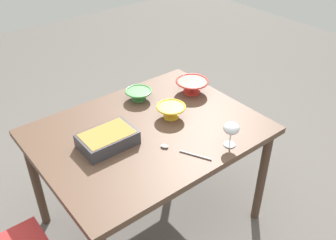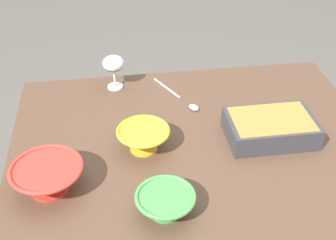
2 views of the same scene
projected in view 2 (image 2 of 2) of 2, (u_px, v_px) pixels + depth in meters
name	position (u px, v px, depth m)	size (l,w,h in m)	color
dining_table	(195.00, 158.00, 1.50)	(1.22, 0.94, 0.73)	brown
wine_glass	(114.00, 65.00, 1.68)	(0.08, 0.08, 0.14)	white
casserole_dish	(271.00, 127.00, 1.45)	(0.29, 0.19, 0.08)	#38383D
mixing_bowl	(48.00, 177.00, 1.25)	(0.21, 0.21, 0.08)	red
small_bowl	(165.00, 202.00, 1.18)	(0.17, 0.17, 0.07)	#4C994C
serving_bowl	(143.00, 138.00, 1.40)	(0.17, 0.17, 0.08)	yellow
serving_spoon	(183.00, 100.00, 1.65)	(0.14, 0.26, 0.01)	silver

